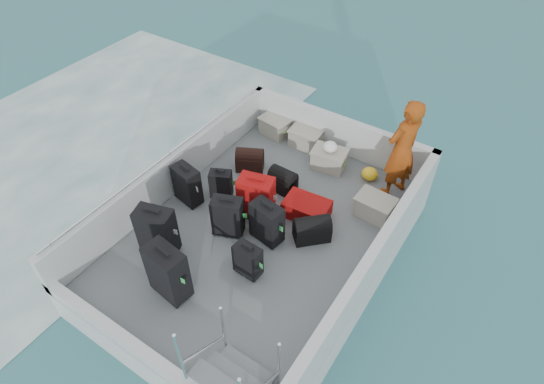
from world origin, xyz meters
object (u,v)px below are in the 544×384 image
Objects in this scene: suitcase_4 at (228,217)px; suitcase_8 at (307,208)px; suitcase_0 at (157,232)px; suitcase_7 at (267,223)px; crate_0 at (275,127)px; crate_1 at (306,139)px; crate_2 at (329,160)px; crate_3 at (374,208)px; suitcase_6 at (248,260)px; suitcase_3 at (168,273)px; suitcase_5 at (256,198)px; passenger at (402,150)px; suitcase_1 at (187,185)px; suitcase_2 at (221,185)px.

suitcase_4 reaches higher than suitcase_8.
suitcase_7 is (1.15, 1.04, -0.07)m from suitcase_0.
crate_1 is at bearing 0.00° from crate_0.
suitcase_8 is 1.26× the size of crate_2.
crate_3 is at bearing 20.25° from suitcase_4.
suitcase_4 is 1.26× the size of suitcase_6.
suitcase_3 is 1.13× the size of suitcase_5.
passenger is (1.70, 2.23, 0.54)m from suitcase_4.
suitcase_0 is at bearing -60.31° from suitcase_1.
crate_1 is at bearing 152.17° from crate_3.
suitcase_2 is 0.81m from suitcase_4.
suitcase_4 is at bearing -103.65° from crate_2.
suitcase_7 is 2.38m from passenger.
crate_0 is at bearing 119.53° from suitcase_6.
suitcase_5 is 1.39× the size of suitcase_6.
suitcase_1 is at bearing -162.00° from suitcase_2.
crate_3 is at bearing 58.62° from suitcase_7.
crate_1 is at bearing 107.95° from suitcase_6.
suitcase_1 is at bearing -126.81° from crate_2.
passenger reaches higher than suitcase_6.
suitcase_1 is at bearing -152.94° from crate_3.
crate_0 is 0.68m from crate_1.
suitcase_7 is at bearing -73.66° from crate_1.
suitcase_5 is 1.10× the size of suitcase_7.
crate_2 is at bearing 88.50° from suitcase_3.
suitcase_1 is 1.01× the size of suitcase_4.
passenger is (1.82, -0.25, 0.70)m from crate_1.
suitcase_1 reaches higher than crate_1.
suitcase_7 is at bearing -4.49° from passenger.
suitcase_6 is 3.03m from crate_1.
crate_0 is (-1.59, 1.52, 0.02)m from suitcase_8.
suitcase_1 is at bearing -93.90° from crate_0.
crate_3 is (2.47, -0.94, 0.01)m from crate_0.
suitcase_7 is 1.96m from crate_2.
crate_0 is at bearing 130.04° from suitcase_7.
suitcase_0 reaches higher than suitcase_1.
suitcase_3 is 1.58× the size of crate_0.
crate_1 is at bearing 99.00° from suitcase_3.
suitcase_6 reaches higher than crate_2.
suitcase_5 is 1.84m from crate_3.
suitcase_1 is 1.29× the size of crate_0.
suitcase_3 reaches higher than suitcase_7.
suitcase_4 reaches higher than crate_3.
suitcase_6 is (1.26, -1.01, 0.01)m from suitcase_2.
suitcase_1 is at bearing 92.98° from suitcase_0.
suitcase_4 is 1.27× the size of crate_0.
suitcase_2 is 0.29× the size of passenger.
crate_2 reaches higher than crate_0.
crate_0 is (0.16, 2.29, -0.18)m from suitcase_1.
suitcase_4 reaches higher than crate_1.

